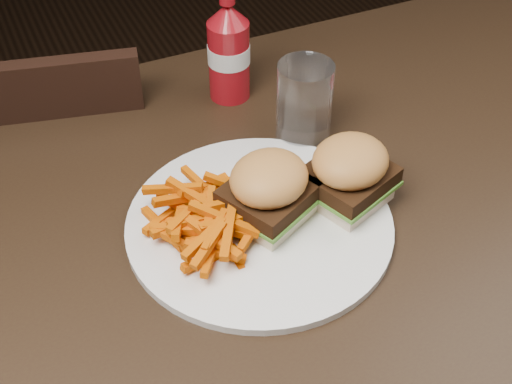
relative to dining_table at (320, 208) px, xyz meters
name	(u,v)px	position (x,y,z in m)	size (l,w,h in m)	color
dining_table	(320,208)	(0.00, 0.00, 0.00)	(1.20, 0.80, 0.04)	black
chair_far	(60,199)	(-0.28, 0.50, -0.30)	(0.38, 0.38, 0.04)	black
plate	(259,224)	(-0.10, -0.02, 0.03)	(0.33, 0.33, 0.01)	white
sandwich_half_a	(269,210)	(-0.08, -0.01, 0.04)	(0.09, 0.08, 0.02)	#FDF2C7
sandwich_half_b	(347,192)	(0.02, -0.03, 0.04)	(0.09, 0.08, 0.02)	#F9E2C6
fries_pile	(208,217)	(-0.16, -0.01, 0.05)	(0.13, 0.13, 0.05)	#D66D00
ketchup_bottle	(229,61)	(-0.02, 0.26, 0.08)	(0.06, 0.06, 0.12)	maroon
tumbler	(304,104)	(0.04, 0.12, 0.08)	(0.08, 0.08, 0.12)	white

